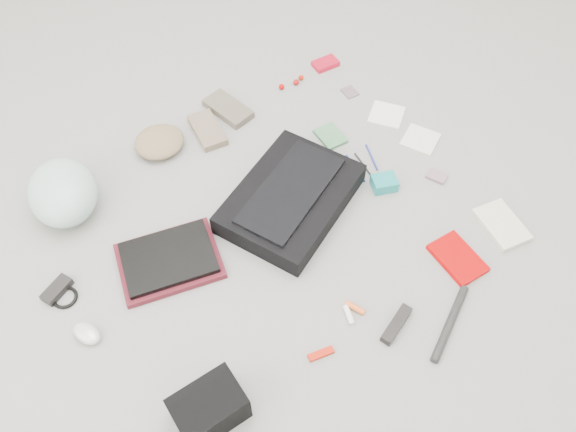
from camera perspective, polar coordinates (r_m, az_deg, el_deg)
ground_plane at (r=1.97m, az=0.00°, el=-0.85°), size 4.00×4.00×0.00m
messenger_bag at (r=1.99m, az=0.29°, el=1.80°), size 0.58×0.50×0.08m
bag_flap at (r=1.95m, az=0.30°, el=2.63°), size 0.48×0.34×0.01m
laptop_sleeve at (r=1.92m, az=-11.95°, el=-4.50°), size 0.39×0.33×0.02m
laptop at (r=1.90m, az=-12.06°, el=-4.17°), size 0.35×0.29×0.02m
bike_helmet at (r=2.10m, az=-21.92°, el=2.25°), size 0.30×0.34×0.18m
beanie at (r=2.23m, az=-12.94°, el=7.36°), size 0.21×0.20×0.07m
mitten_left at (r=2.27m, az=-8.19°, el=8.63°), size 0.14×0.21×0.03m
mitten_right at (r=2.35m, az=-6.11°, el=10.78°), size 0.13×0.22×0.03m
power_brick at (r=1.97m, az=-22.42°, el=-6.94°), size 0.11×0.08×0.03m
cable_coil at (r=1.95m, az=-21.71°, el=-7.71°), size 0.10×0.10×0.01m
mouse at (r=1.85m, az=-19.77°, el=-11.15°), size 0.09×0.11×0.04m
camera_bag at (r=1.64m, az=-8.02°, el=-18.77°), size 0.20×0.15×0.12m
multitool at (r=1.74m, az=3.36°, el=-13.80°), size 0.08×0.04×0.01m
toiletry_tube_white at (r=1.80m, az=6.19°, el=-9.94°), size 0.04×0.07×0.02m
toiletry_tube_orange at (r=1.81m, az=6.82°, el=-9.23°), size 0.04×0.07×0.02m
u_lock at (r=1.80m, az=10.95°, el=-10.76°), size 0.15×0.07×0.03m
bike_pump at (r=1.84m, az=16.13°, el=-10.42°), size 0.27×0.13×0.03m
book_red at (r=1.97m, az=16.84°, el=-4.13°), size 0.14×0.20×0.02m
book_white at (r=2.10m, az=20.89°, el=-0.82°), size 0.17×0.21×0.02m
notepad at (r=2.24m, az=4.32°, el=8.09°), size 0.10×0.13×0.01m
pen_blue at (r=2.14m, az=6.87°, el=4.84°), size 0.04×0.14×0.01m
pen_black at (r=2.16m, az=7.68°, el=5.14°), size 0.04×0.13×0.01m
pen_navy at (r=2.19m, az=8.50°, el=5.94°), size 0.06×0.12×0.01m
accordion_wallet at (r=2.09m, az=9.75°, el=3.32°), size 0.11×0.10×0.04m
card_deck at (r=2.17m, az=14.86°, el=3.91°), size 0.07×0.08×0.01m
napkin_top at (r=2.36m, az=9.98°, el=10.11°), size 0.18×0.18×0.01m
napkin_bottom at (r=2.29m, az=13.31°, el=7.59°), size 0.17×0.17×0.01m
lollipop_a at (r=2.44m, az=-0.66°, el=13.00°), size 0.03×0.03×0.02m
lollipop_b at (r=2.46m, az=0.82°, el=13.44°), size 0.03×0.03×0.03m
lollipop_c at (r=2.48m, az=1.34°, el=13.88°), size 0.03×0.03×0.02m
altoids_tin at (r=2.56m, az=3.82°, el=15.19°), size 0.12×0.08×0.02m
stamp_sheet at (r=2.44m, az=6.29°, el=12.41°), size 0.07×0.08×0.00m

